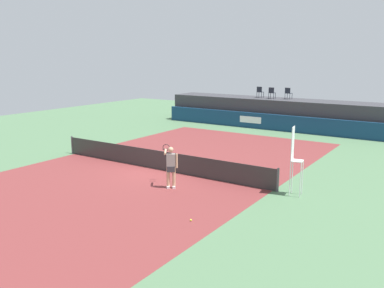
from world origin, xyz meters
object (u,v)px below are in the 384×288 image
at_px(tennis_player, 171,166).
at_px(spectator_chair_center, 288,93).
at_px(tennis_ball, 191,220).
at_px(umpire_chair, 295,156).
at_px(net_post_far, 278,180).
at_px(spectator_chair_left, 272,92).
at_px(spectator_chair_far_left, 260,92).
at_px(net_post_near, 72,145).

bearing_deg(tennis_player, spectator_chair_center, 94.99).
relative_size(tennis_player, tennis_ball, 26.03).
bearing_deg(tennis_ball, umpire_chair, 67.11).
height_order(net_post_far, tennis_player, tennis_player).
relative_size(umpire_chair, net_post_far, 2.76).
bearing_deg(spectator_chair_center, tennis_player, -85.01).
bearing_deg(spectator_chair_left, spectator_chair_center, 19.64).
relative_size(spectator_chair_far_left, spectator_chair_left, 1.00).
distance_m(spectator_chair_left, umpire_chair, 16.79).
distance_m(spectator_chair_left, tennis_player, 17.35).
relative_size(umpire_chair, tennis_ball, 40.59).
xyz_separation_m(umpire_chair, net_post_far, (-0.65, 0.02, -1.09)).
distance_m(net_post_far, tennis_player, 4.43).
xyz_separation_m(spectator_chair_left, tennis_player, (2.71, -17.05, -1.73)).
height_order(spectator_chair_far_left, spectator_chair_left, same).
height_order(spectator_chair_center, umpire_chair, spectator_chair_center).
height_order(umpire_chair, tennis_ball, umpire_chair).
bearing_deg(spectator_chair_left, umpire_chair, -64.17).
bearing_deg(spectator_chair_center, tennis_ball, -78.10).
xyz_separation_m(spectator_chair_far_left, net_post_near, (-4.62, -15.33, -2.19)).
bearing_deg(net_post_far, spectator_chair_left, 113.80).
bearing_deg(tennis_ball, spectator_chair_far_left, 108.21).
bearing_deg(spectator_chair_far_left, tennis_player, -77.50).
relative_size(spectator_chair_far_left, spectator_chair_center, 1.00).
bearing_deg(tennis_ball, net_post_near, 157.94).
xyz_separation_m(spectator_chair_far_left, spectator_chair_center, (2.31, 0.16, 0.00)).
xyz_separation_m(spectator_chair_left, net_post_far, (6.65, -15.07, -2.19)).
height_order(spectator_chair_far_left, umpire_chair, spectator_chair_far_left).
relative_size(spectator_chair_center, net_post_near, 0.89).
bearing_deg(spectator_chair_left, tennis_ball, -74.59).
bearing_deg(net_post_near, umpire_chair, -0.07).
distance_m(spectator_chair_center, tennis_ball, 20.62).
relative_size(net_post_far, tennis_player, 0.56).
xyz_separation_m(spectator_chair_center, tennis_ball, (4.22, -20.01, -2.66)).
height_order(net_post_near, net_post_far, same).
xyz_separation_m(spectator_chair_center, net_post_far, (5.46, -15.49, -2.19)).
bearing_deg(net_post_near, spectator_chair_left, 69.10).
bearing_deg(net_post_near, spectator_chair_center, 65.87).
height_order(spectator_chair_left, net_post_near, spectator_chair_left).
bearing_deg(spectator_chair_center, umpire_chair, -68.47).
bearing_deg(net_post_near, tennis_player, -13.21).
bearing_deg(umpire_chair, tennis_player, -156.77).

